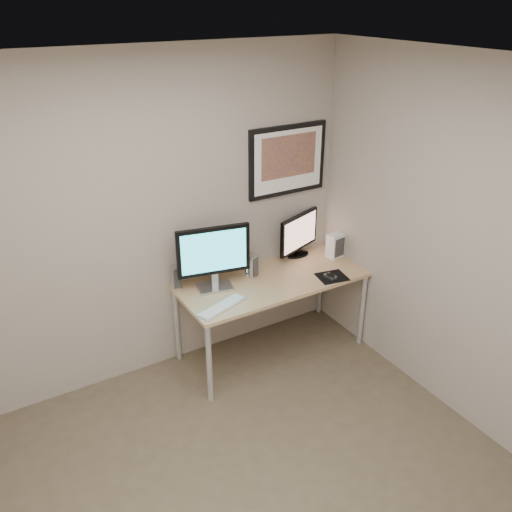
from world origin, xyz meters
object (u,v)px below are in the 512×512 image
object	(u,v)px
monitor_large	(214,255)
speaker_right	(252,266)
fan_unit	(335,246)
keyboard	(222,306)
desk	(272,286)
framed_art	(288,160)
monitor_tv	(299,234)
speaker_left	(176,277)
phone_dock	(249,268)

from	to	relation	value
monitor_large	speaker_right	xyz separation A→B (m)	(0.36, 0.02, -0.20)
fan_unit	keyboard	bearing A→B (deg)	-177.23
desk	keyboard	bearing A→B (deg)	-161.78
framed_art	monitor_large	bearing A→B (deg)	-164.87
monitor_tv	monitor_large	bearing A→B (deg)	169.24
speaker_left	keyboard	bearing A→B (deg)	-63.76
speaker_right	phone_dock	world-z (taller)	speaker_right
speaker_left	keyboard	size ratio (longest dim) A/B	0.45
framed_art	phone_dock	size ratio (longest dim) A/B	5.22
monitor_tv	speaker_left	xyz separation A→B (m)	(-1.19, 0.02, -0.12)
monitor_large	speaker_right	world-z (taller)	monitor_large
desk	speaker_right	xyz separation A→B (m)	(-0.12, 0.13, 0.17)
speaker_left	phone_dock	xyz separation A→B (m)	(0.62, -0.12, -0.02)
monitor_tv	keyboard	bearing A→B (deg)	-176.28
monitor_large	framed_art	bearing A→B (deg)	26.80
framed_art	speaker_right	distance (m)	0.94
monitor_tv	speaker_right	size ratio (longest dim) A/B	2.49
speaker_right	fan_unit	size ratio (longest dim) A/B	0.90
monitor_tv	phone_dock	distance (m)	0.60
speaker_right	keyboard	distance (m)	0.56
phone_dock	framed_art	bearing A→B (deg)	31.68
desk	monitor_large	bearing A→B (deg)	167.79
monitor_tv	fan_unit	distance (m)	0.35
keyboard	monitor_tv	bearing A→B (deg)	4.63
desk	monitor_large	size ratio (longest dim) A/B	2.73
monitor_tv	phone_dock	size ratio (longest dim) A/B	3.44
speaker_right	phone_dock	bearing A→B (deg)	92.19
desk	speaker_left	bearing A→B (deg)	160.19
phone_dock	speaker_right	bearing A→B (deg)	-59.13
fan_unit	speaker_right	bearing A→B (deg)	167.61
monitor_large	monitor_tv	world-z (taller)	monitor_large
desk	speaker_right	world-z (taller)	speaker_right
speaker_right	fan_unit	world-z (taller)	fan_unit
keyboard	fan_unit	distance (m)	1.32
monitor_large	phone_dock	xyz separation A→B (m)	(0.35, 0.05, -0.23)
framed_art	speaker_left	world-z (taller)	framed_art
framed_art	monitor_tv	size ratio (longest dim) A/B	1.52
phone_dock	fan_unit	world-z (taller)	fan_unit
framed_art	speaker_right	bearing A→B (deg)	-156.52
desk	speaker_left	size ratio (longest dim) A/B	8.28
monitor_large	speaker_right	bearing A→B (deg)	14.98
monitor_tv	speaker_left	size ratio (longest dim) A/B	2.56
monitor_large	phone_dock	bearing A→B (deg)	19.72
speaker_left	fan_unit	world-z (taller)	fan_unit
desk	speaker_right	distance (m)	0.24
framed_art	speaker_right	size ratio (longest dim) A/B	3.77
framed_art	desk	bearing A→B (deg)	-136.54
keyboard	phone_dock	bearing A→B (deg)	18.97
monitor_large	fan_unit	xyz separation A→B (m)	(1.21, -0.03, -0.19)
speaker_left	speaker_right	xyz separation A→B (m)	(0.63, -0.14, 0.00)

